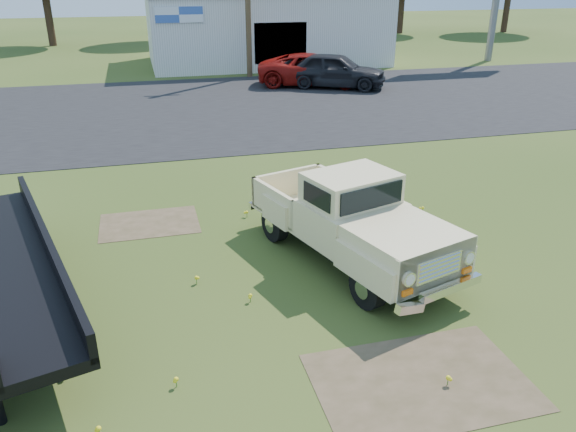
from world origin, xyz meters
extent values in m
plane|color=#2F4516|center=(0.00, 0.00, 0.00)|extent=(140.00, 140.00, 0.00)
cube|color=black|center=(0.00, 15.00, 0.00)|extent=(90.00, 14.00, 0.02)
cube|color=#4A3E27|center=(1.50, -3.00, 0.00)|extent=(3.00, 2.00, 0.01)
cube|color=#4A3E27|center=(-2.00, 3.50, 0.00)|extent=(2.20, 1.60, 0.01)
cube|color=silver|center=(6.00, 27.00, 2.00)|extent=(14.00, 8.00, 4.00)
cube|color=black|center=(6.00, 23.05, 1.60)|extent=(3.00, 0.10, 2.20)
cube|color=white|center=(0.50, 22.95, 3.20)|extent=(2.50, 0.08, 0.80)
cylinder|color=#342117|center=(-8.00, 39.50, 1.98)|extent=(0.56, 0.56, 3.96)
cylinder|color=#342117|center=(2.00, 40.50, 1.89)|extent=(0.56, 0.56, 3.78)
cylinder|color=#342117|center=(12.00, 39.00, 1.71)|extent=(0.56, 0.56, 3.42)
cylinder|color=#342117|center=(22.00, 41.50, 1.80)|extent=(0.56, 0.56, 3.60)
cylinder|color=#342117|center=(32.00, 40.00, 2.07)|extent=(0.56, 0.56, 4.14)
imported|color=maroon|center=(6.60, 18.67, 0.77)|extent=(6.04, 4.19, 1.53)
imported|color=black|center=(7.42, 17.81, 0.84)|extent=(5.27, 4.12, 1.68)
camera|label=1|loc=(-1.91, -8.60, 5.30)|focal=35.00mm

